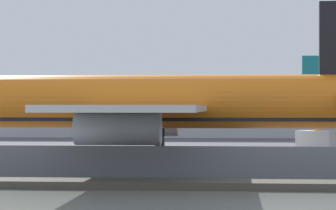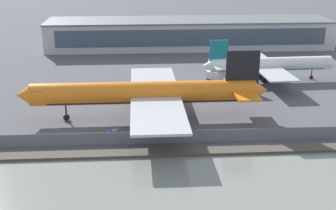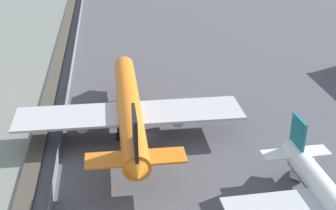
{
  "view_description": "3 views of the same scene",
  "coord_description": "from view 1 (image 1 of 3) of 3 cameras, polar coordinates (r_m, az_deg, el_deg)",
  "views": [
    {
      "loc": [
        6.55,
        -70.5,
        5.14
      ],
      "look_at": [
        0.94,
        -2.63,
        5.31
      ],
      "focal_mm": 85.0,
      "sensor_mm": 36.0,
      "label": 1
    },
    {
      "loc": [
        -4.43,
        -94.0,
        33.61
      ],
      "look_at": [
        1.94,
        -2.37,
        2.77
      ],
      "focal_mm": 50.0,
      "sensor_mm": 36.0,
      "label": 2
    },
    {
      "loc": [
        80.9,
        -5.65,
        45.62
      ],
      "look_at": [
        -3.36,
        5.28,
        5.11
      ],
      "focal_mm": 50.0,
      "sensor_mm": 36.0,
      "label": 3
    }
  ],
  "objects": [
    {
      "name": "perimeter_fence",
      "position": [
        55.03,
        -2.13,
        -4.22
      ],
      "size": [
        280.0,
        0.1,
        2.45
      ],
      "color": "slate",
      "rests_on": "ground"
    },
    {
      "name": "terminal_building",
      "position": [
        141.45,
        7.96,
        -0.23
      ],
      "size": [
        99.79,
        20.63,
        9.85
      ],
      "color": "#B2B2B7",
      "rests_on": "ground"
    },
    {
      "name": "ops_van",
      "position": [
        97.19,
        10.61,
        -2.42
      ],
      "size": [
        5.15,
        5.18,
        2.48
      ],
      "color": "white",
      "rests_on": "ground"
    },
    {
      "name": "shoreline_seawall",
      "position": [
        50.66,
        -2.74,
        -5.68
      ],
      "size": [
        320.0,
        3.0,
        0.5
      ],
      "color": "#474238",
      "rests_on": "ground"
    },
    {
      "name": "baggage_tug",
      "position": [
        59.68,
        -10.37,
        -4.31
      ],
      "size": [
        3.42,
        3.37,
        1.8
      ],
      "color": "#19519E",
      "rests_on": "ground"
    },
    {
      "name": "ground_plane",
      "position": [
        70.99,
        -0.58,
        -4.3
      ],
      "size": [
        500.0,
        500.0,
        0.0
      ],
      "primitive_type": "plane",
      "color": "#4C4C51"
    },
    {
      "name": "cargo_jet_orange",
      "position": [
        68.48,
        -2.57,
        0.08
      ],
      "size": [
        51.33,
        44.0,
        14.17
      ],
      "color": "orange",
      "rests_on": "ground"
    }
  ]
}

